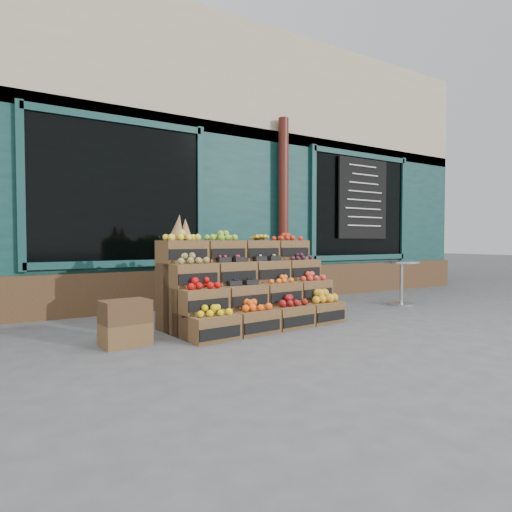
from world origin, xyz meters
TOP-DOWN VIEW (x-y plane):
  - ground at (0.00, 0.00)m, footprint 60.00×60.00m
  - shop_facade at (0.00, 5.11)m, footprint 12.00×6.24m
  - crate_display at (-0.43, 0.48)m, footprint 2.26×1.26m
  - spare_crates at (-2.05, 0.19)m, footprint 0.49×0.37m
  - bistro_table at (2.53, 0.58)m, footprint 0.57×0.57m
  - shopkeeper at (-1.86, 2.97)m, footprint 0.86×0.67m

SIDE VIEW (x-z plane):
  - ground at x=0.00m, z-range 0.00..0.00m
  - spare_crates at x=-2.05m, z-range 0.00..0.46m
  - crate_display at x=-0.43m, z-range -0.26..1.10m
  - bistro_table at x=2.53m, z-range 0.09..0.80m
  - shopkeeper at x=-1.86m, z-range 0.00..2.08m
  - shop_facade at x=0.00m, z-range 0.00..4.80m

